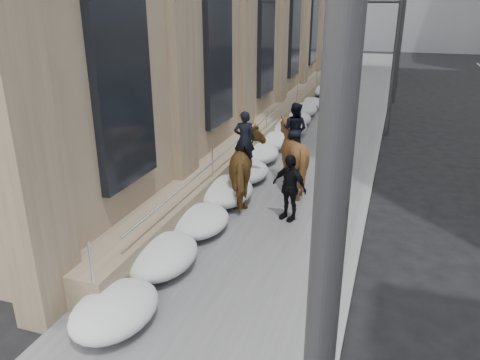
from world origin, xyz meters
name	(u,v)px	position (x,y,z in m)	size (l,w,h in m)	color
ground	(222,285)	(0.00, 0.00, 0.00)	(140.00, 140.00, 0.00)	black
sidewalk	(308,152)	(0.00, 10.00, 0.06)	(5.00, 80.00, 0.12)	#515153
curb	(375,158)	(2.62, 10.00, 0.06)	(0.24, 80.00, 0.12)	slate
streetlight_near	(297,250)	(2.74, -6.00, 4.58)	(1.71, 0.24, 8.00)	#2D2D30
streetlight_mid	(394,32)	(2.74, 14.00, 4.58)	(1.71, 0.24, 8.00)	#2D2D30
streetlight_far	(400,18)	(2.74, 34.00, 4.58)	(1.71, 0.24, 8.00)	#2D2D30
traffic_signal	(385,34)	(2.07, 22.00, 4.00)	(4.10, 0.22, 6.00)	#2D2D30
snow_bank	(262,152)	(-1.42, 8.11, 0.47)	(1.70, 18.10, 0.76)	#B9BCC0
mounted_horse_left	(249,166)	(-0.80, 4.40, 1.23)	(1.86, 2.73, 2.72)	#513718
mounted_horse_right	(292,152)	(0.19, 5.87, 1.31)	(2.20, 2.36, 2.76)	#4D2E16
pedestrian	(289,187)	(0.65, 3.50, 1.06)	(1.10, 0.46, 1.88)	black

